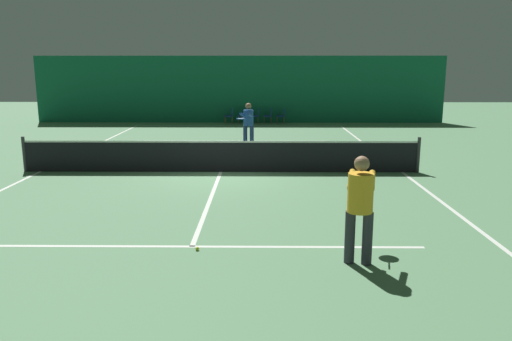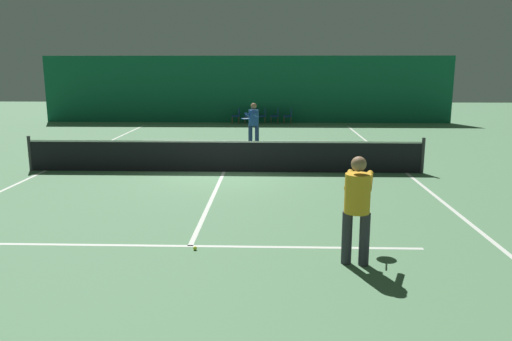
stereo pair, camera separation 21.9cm
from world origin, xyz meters
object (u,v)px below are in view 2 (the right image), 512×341
at_px(player_far, 253,122).
at_px(player_near, 357,202).
at_px(courtside_chair_0, 237,115).
at_px(courtside_chair_1, 250,115).
at_px(tennis_net, 224,155).
at_px(tennis_ball, 195,248).
at_px(courtside_chair_3, 276,115).
at_px(courtside_chair_2, 263,115).
at_px(courtside_chair_4, 289,115).

bearing_deg(player_far, player_near, 25.02).
distance_m(courtside_chair_0, courtside_chair_1, 0.73).
height_order(tennis_net, tennis_ball, tennis_net).
bearing_deg(courtside_chair_3, tennis_net, -7.24).
height_order(courtside_chair_2, courtside_chair_4, same).
xyz_separation_m(player_far, courtside_chair_1, (-0.50, 8.27, -0.52)).
distance_m(courtside_chair_0, courtside_chair_2, 1.45).
distance_m(courtside_chair_1, courtside_chair_3, 1.45).
height_order(tennis_net, courtside_chair_3, tennis_net).
relative_size(courtside_chair_4, tennis_ball, 12.73).
xyz_separation_m(player_near, courtside_chair_3, (-1.15, 20.15, -0.55)).
bearing_deg(courtside_chair_1, tennis_ball, -0.27).
bearing_deg(player_far, courtside_chair_2, -166.53).
height_order(tennis_net, courtside_chair_1, tennis_net).
relative_size(courtside_chair_1, courtside_chair_3, 1.00).
bearing_deg(player_near, courtside_chair_4, 14.38).
xyz_separation_m(tennis_net, tennis_ball, (0.12, -6.59, -0.48)).
distance_m(player_near, player_far, 12.07).
relative_size(player_far, courtside_chair_3, 2.06).
relative_size(tennis_net, courtside_chair_2, 14.29).
bearing_deg(tennis_net, player_near, -68.39).
xyz_separation_m(tennis_net, player_near, (2.81, -7.09, 0.52)).
distance_m(tennis_net, player_far, 4.87).
bearing_deg(courtside_chair_4, tennis_net, -10.35).
bearing_deg(courtside_chair_1, tennis_net, -0.92).
bearing_deg(courtside_chair_2, player_far, -1.54).
xyz_separation_m(player_far, courtside_chair_4, (1.67, 8.27, -0.52)).
height_order(tennis_net, courtside_chair_2, tennis_net).
xyz_separation_m(courtside_chair_1, tennis_ball, (-0.09, -19.65, -0.45)).
bearing_deg(player_far, courtside_chair_0, -156.55).
bearing_deg(tennis_ball, player_near, -10.63).
bearing_deg(courtside_chair_0, player_far, 8.44).
relative_size(courtside_chair_0, courtside_chair_1, 1.00).
bearing_deg(courtside_chair_0, courtside_chair_1, 90.00).
height_order(tennis_net, player_near, player_near).
xyz_separation_m(courtside_chair_1, courtside_chair_2, (0.73, 0.00, 0.00)).
bearing_deg(courtside_chair_2, tennis_net, -4.09).
distance_m(courtside_chair_0, courtside_chair_3, 2.18).
relative_size(tennis_net, courtside_chair_0, 14.29).
xyz_separation_m(tennis_net, courtside_chair_0, (-0.52, 13.06, -0.03)).
distance_m(tennis_net, courtside_chair_4, 13.28).
bearing_deg(courtside_chair_4, courtside_chair_3, -90.00).
bearing_deg(courtside_chair_2, courtside_chair_4, 90.00).
bearing_deg(courtside_chair_3, player_near, 3.26).
distance_m(player_near, courtside_chair_4, 20.17).
xyz_separation_m(courtside_chair_3, tennis_ball, (-1.54, -19.65, -0.45)).
bearing_deg(courtside_chair_1, player_near, 7.35).
xyz_separation_m(courtside_chair_1, courtside_chair_3, (1.45, 0.00, 0.00)).
bearing_deg(tennis_ball, tennis_net, 91.02).
relative_size(courtside_chair_1, courtside_chair_4, 1.00).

